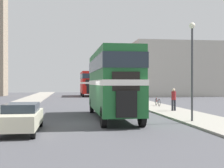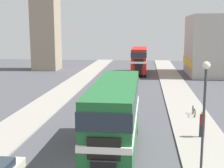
# 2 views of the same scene
# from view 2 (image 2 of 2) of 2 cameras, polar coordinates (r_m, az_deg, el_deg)

# --- Properties ---
(double_decker_bus) EXTENTS (2.41, 10.53, 4.43)m
(double_decker_bus) POSITION_cam_2_polar(r_m,az_deg,el_deg) (18.02, 0.65, -5.31)
(double_decker_bus) COLOR #1E602D
(double_decker_bus) RESTS_ON ground_plane
(bus_distant) EXTENTS (2.43, 9.83, 4.34)m
(bus_distant) POSITION_cam_2_polar(r_m,az_deg,el_deg) (52.45, 5.00, 4.69)
(bus_distant) COLOR red
(bus_distant) RESTS_ON ground_plane
(pedestrian_walking) EXTENTS (0.37, 0.37, 1.82)m
(pedestrian_walking) POSITION_cam_2_polar(r_m,az_deg,el_deg) (22.21, 16.18, -6.76)
(pedestrian_walking) COLOR #282833
(pedestrian_walking) RESTS_ON sidewalk_right
(bicycle_on_pavement) EXTENTS (0.05, 1.76, 0.78)m
(bicycle_on_pavement) POSITION_cam_2_polar(r_m,az_deg,el_deg) (27.65, 14.73, -4.83)
(bicycle_on_pavement) COLOR black
(bicycle_on_pavement) RESTS_ON sidewalk_right
(street_lamp) EXTENTS (0.36, 0.36, 5.86)m
(street_lamp) POSITION_cam_2_polar(r_m,az_deg,el_deg) (14.89, 16.52, -3.78)
(street_lamp) COLOR #38383D
(street_lamp) RESTS_ON sidewalk_right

